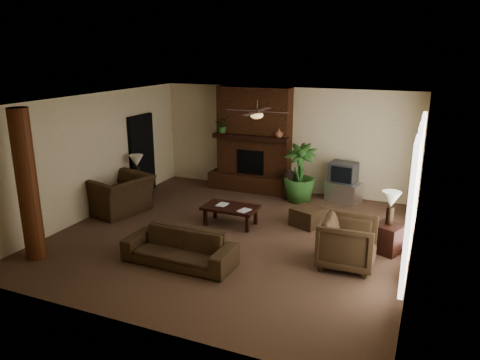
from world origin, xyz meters
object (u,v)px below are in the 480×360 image
at_px(armchair_left, 119,188).
at_px(side_table_left, 139,190).
at_px(lamp_left, 137,163).
at_px(log_column, 27,186).
at_px(ottoman, 308,217).
at_px(floor_plant, 299,185).
at_px(lamp_right, 391,202).
at_px(tv_stand, 344,192).
at_px(side_table_right, 388,238).
at_px(sofa, 179,242).
at_px(coffee_table, 231,209).
at_px(floor_vase, 289,182).
at_px(armchair_right, 348,240).

distance_m(armchair_left, side_table_left, 0.98).
xyz_separation_m(side_table_left, lamp_left, (0.00, -0.02, 0.73)).
relative_size(log_column, ottoman, 4.67).
bearing_deg(floor_plant, lamp_left, -157.49).
bearing_deg(floor_plant, lamp_right, -43.05).
distance_m(log_column, tv_stand, 7.34).
bearing_deg(log_column, ottoman, 40.05).
bearing_deg(lamp_right, log_column, -154.44).
bearing_deg(tv_stand, lamp_right, -44.84).
xyz_separation_m(side_table_left, side_table_right, (6.21, -0.73, 0.00)).
bearing_deg(sofa, lamp_right, 31.20).
xyz_separation_m(coffee_table, lamp_left, (-2.87, 0.61, 0.63)).
distance_m(sofa, side_table_left, 3.88).
bearing_deg(lamp_left, armchair_left, -83.36).
xyz_separation_m(log_column, tv_stand, (4.66, 5.55, -1.15)).
distance_m(log_column, sofa, 2.90).
distance_m(ottoman, tv_stand, 2.03).
xyz_separation_m(lamp_left, side_table_right, (6.21, -0.71, -0.73)).
height_order(ottoman, side_table_right, side_table_right).
relative_size(floor_vase, lamp_right, 1.18).
relative_size(floor_plant, side_table_left, 2.68).
relative_size(sofa, coffee_table, 1.71).
relative_size(armchair_right, floor_plant, 0.67).
bearing_deg(lamp_right, side_table_left, 173.66).
distance_m(log_column, floor_vase, 6.26).
bearing_deg(side_table_left, lamp_right, -6.34).
distance_m(floor_vase, lamp_left, 3.92).
height_order(ottoman, floor_plant, floor_plant).
bearing_deg(side_table_right, coffee_table, 178.28).
height_order(armchair_left, side_table_right, armchair_left).
relative_size(floor_plant, lamp_right, 2.27).
distance_m(log_column, lamp_left, 3.57).
bearing_deg(tv_stand, ottoman, -83.30).
distance_m(floor_vase, side_table_left, 3.87).
relative_size(armchair_right, side_table_right, 1.79).
relative_size(coffee_table, floor_plant, 0.81).
relative_size(log_column, lamp_right, 4.31).
xyz_separation_m(armchair_left, lamp_left, (-0.11, 0.90, 0.41)).
bearing_deg(lamp_left, armchair_right, -16.03).
xyz_separation_m(sofa, lamp_right, (3.42, 2.01, 0.60)).
height_order(armchair_left, floor_vase, armchair_left).
bearing_deg(sofa, armchair_left, 147.05).
distance_m(coffee_table, side_table_right, 3.35).
bearing_deg(lamp_left, log_column, -86.77).
distance_m(armchair_left, floor_vase, 4.27).
bearing_deg(armchair_left, floor_vase, 140.78).
height_order(floor_plant, side_table_left, floor_plant).
xyz_separation_m(sofa, ottoman, (1.66, 2.71, -0.20)).
distance_m(sofa, floor_plant, 4.38).
bearing_deg(side_table_right, lamp_left, 173.48).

